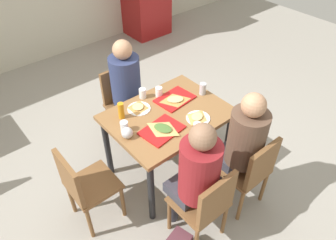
# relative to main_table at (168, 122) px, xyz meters

# --- Properties ---
(ground_plane) EXTENTS (10.00, 10.00, 0.02)m
(ground_plane) POSITION_rel_main_table_xyz_m (0.00, 0.00, -0.68)
(ground_plane) COLOR #9E998E
(main_table) EXTENTS (1.11, 0.84, 0.78)m
(main_table) POSITION_rel_main_table_xyz_m (0.00, 0.00, 0.00)
(main_table) COLOR olive
(main_table) RESTS_ON ground_plane
(chair_near_left) EXTENTS (0.40, 0.40, 0.84)m
(chair_near_left) POSITION_rel_main_table_xyz_m (-0.28, -0.80, -0.18)
(chair_near_left) COLOR brown
(chair_near_left) RESTS_ON ground_plane
(chair_near_right) EXTENTS (0.40, 0.40, 0.84)m
(chair_near_right) POSITION_rel_main_table_xyz_m (0.28, -0.80, -0.18)
(chair_near_right) COLOR brown
(chair_near_right) RESTS_ON ground_plane
(chair_far_side) EXTENTS (0.40, 0.40, 0.84)m
(chair_far_side) POSITION_rel_main_table_xyz_m (0.00, 0.80, -0.18)
(chair_far_side) COLOR brown
(chair_far_side) RESTS_ON ground_plane
(chair_left_end) EXTENTS (0.40, 0.40, 0.84)m
(chair_left_end) POSITION_rel_main_table_xyz_m (-0.94, 0.00, -0.18)
(chair_left_end) COLOR brown
(chair_left_end) RESTS_ON ground_plane
(person_in_red) EXTENTS (0.32, 0.42, 1.25)m
(person_in_red) POSITION_rel_main_table_xyz_m (-0.28, -0.66, 0.07)
(person_in_red) COLOR #383842
(person_in_red) RESTS_ON ground_plane
(person_in_brown_jacket) EXTENTS (0.32, 0.42, 1.25)m
(person_in_brown_jacket) POSITION_rel_main_table_xyz_m (0.28, -0.66, 0.07)
(person_in_brown_jacket) COLOR #383842
(person_in_brown_jacket) RESTS_ON ground_plane
(person_far_side) EXTENTS (0.32, 0.42, 1.25)m
(person_far_side) POSITION_rel_main_table_xyz_m (-0.00, 0.66, 0.07)
(person_far_side) COLOR #383842
(person_far_side) RESTS_ON ground_plane
(tray_red_near) EXTENTS (0.39, 0.30, 0.02)m
(tray_red_near) POSITION_rel_main_table_xyz_m (-0.19, -0.15, 0.11)
(tray_red_near) COLOR red
(tray_red_near) RESTS_ON main_table
(tray_red_far) EXTENTS (0.38, 0.29, 0.02)m
(tray_red_far) POSITION_rel_main_table_xyz_m (0.19, 0.13, 0.11)
(tray_red_far) COLOR red
(tray_red_far) RESTS_ON main_table
(paper_plate_center) EXTENTS (0.22, 0.22, 0.01)m
(paper_plate_center) POSITION_rel_main_table_xyz_m (-0.17, 0.23, 0.11)
(paper_plate_center) COLOR white
(paper_plate_center) RESTS_ON main_table
(paper_plate_near_edge) EXTENTS (0.22, 0.22, 0.01)m
(paper_plate_near_edge) POSITION_rel_main_table_xyz_m (0.17, -0.23, 0.11)
(paper_plate_near_edge) COLOR white
(paper_plate_near_edge) RESTS_ON main_table
(pizza_slice_a) EXTENTS (0.23, 0.28, 0.02)m
(pizza_slice_a) POSITION_rel_main_table_xyz_m (-0.19, -0.15, 0.13)
(pizza_slice_a) COLOR #DBAD60
(pizza_slice_a) RESTS_ON tray_red_near
(pizza_slice_b) EXTENTS (0.28, 0.25, 0.02)m
(pizza_slice_b) POSITION_rel_main_table_xyz_m (0.17, 0.10, 0.13)
(pizza_slice_b) COLOR #C68C47
(pizza_slice_b) RESTS_ON tray_red_far
(pizza_slice_c) EXTENTS (0.22, 0.22, 0.02)m
(pizza_slice_c) POSITION_rel_main_table_xyz_m (-0.17, 0.24, 0.12)
(pizza_slice_c) COLOR #C68C47
(pizza_slice_c) RESTS_ON paper_plate_center
(pizza_slice_d) EXTENTS (0.22, 0.20, 0.02)m
(pizza_slice_d) POSITION_rel_main_table_xyz_m (0.16, -0.22, 0.12)
(pizza_slice_d) COLOR tan
(pizza_slice_d) RESTS_ON paper_plate_near_edge
(plastic_cup_a) EXTENTS (0.07, 0.07, 0.10)m
(plastic_cup_a) POSITION_rel_main_table_xyz_m (-0.03, 0.36, 0.16)
(plastic_cup_a) COLOR white
(plastic_cup_a) RESTS_ON main_table
(plastic_cup_b) EXTENTS (0.07, 0.07, 0.10)m
(plastic_cup_b) POSITION_rel_main_table_xyz_m (0.03, -0.36, 0.16)
(plastic_cup_b) COLOR white
(plastic_cup_b) RESTS_ON main_table
(plastic_cup_c) EXTENTS (0.07, 0.07, 0.10)m
(plastic_cup_c) POSITION_rel_main_table_xyz_m (-0.44, 0.06, 0.16)
(plastic_cup_c) COLOR white
(plastic_cup_c) RESTS_ON main_table
(plastic_cup_d) EXTENTS (0.07, 0.07, 0.10)m
(plastic_cup_d) POSITION_rel_main_table_xyz_m (0.11, 0.27, 0.16)
(plastic_cup_d) COLOR white
(plastic_cup_d) RESTS_ON main_table
(soda_can) EXTENTS (0.07, 0.07, 0.12)m
(soda_can) POSITION_rel_main_table_xyz_m (0.47, 0.02, 0.17)
(soda_can) COLOR #B7BCC6
(soda_can) RESTS_ON main_table
(condiment_bottle) EXTENTS (0.06, 0.06, 0.16)m
(condiment_bottle) POSITION_rel_main_table_xyz_m (-0.36, 0.23, 0.19)
(condiment_bottle) COLOR orange
(condiment_bottle) RESTS_ON main_table
(foil_bundle) EXTENTS (0.10, 0.10, 0.10)m
(foil_bundle) POSITION_rel_main_table_xyz_m (-0.47, -0.02, 0.16)
(foil_bundle) COLOR silver
(foil_bundle) RESTS_ON main_table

